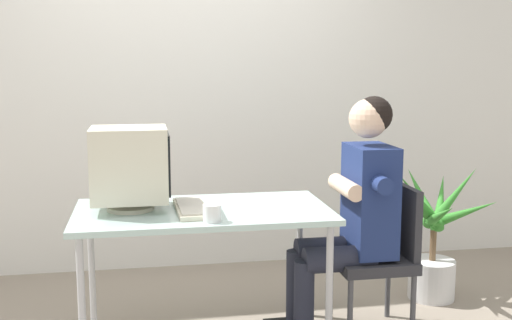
# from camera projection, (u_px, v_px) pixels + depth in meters

# --- Properties ---
(wall_back) EXTENTS (8.00, 0.10, 3.00)m
(wall_back) POSITION_uv_depth(u_px,v_px,m) (224.00, 62.00, 4.58)
(wall_back) COLOR silver
(wall_back) RESTS_ON ground_plane
(desk) EXTENTS (1.32, 0.72, 0.75)m
(desk) POSITION_uv_depth(u_px,v_px,m) (203.00, 220.00, 3.29)
(desk) COLOR #B7B7BC
(desk) RESTS_ON ground_plane
(crt_monitor) EXTENTS (0.39, 0.33, 0.43)m
(crt_monitor) POSITION_uv_depth(u_px,v_px,m) (130.00, 165.00, 3.23)
(crt_monitor) COLOR beige
(crt_monitor) RESTS_ON desk
(keyboard) EXTENTS (0.16, 0.44, 0.03)m
(keyboard) POSITION_uv_depth(u_px,v_px,m) (191.00, 208.00, 3.23)
(keyboard) COLOR beige
(keyboard) RESTS_ON desk
(office_chair) EXTENTS (0.41, 0.41, 0.83)m
(office_chair) POSITION_uv_depth(u_px,v_px,m) (382.00, 250.00, 3.50)
(office_chair) COLOR #4C4C51
(office_chair) RESTS_ON ground_plane
(person_seated) EXTENTS (0.68, 0.55, 1.32)m
(person_seated) POSITION_uv_depth(u_px,v_px,m) (353.00, 207.00, 3.44)
(person_seated) COLOR navy
(person_seated) RESTS_ON ground_plane
(potted_plant) EXTENTS (0.64, 0.75, 0.86)m
(potted_plant) POSITION_uv_depth(u_px,v_px,m) (433.00, 242.00, 4.01)
(potted_plant) COLOR silver
(potted_plant) RESTS_ON ground_plane
(desk_mug) EXTENTS (0.09, 0.10, 0.08)m
(desk_mug) POSITION_uv_depth(u_px,v_px,m) (212.00, 213.00, 3.02)
(desk_mug) COLOR white
(desk_mug) RESTS_ON desk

